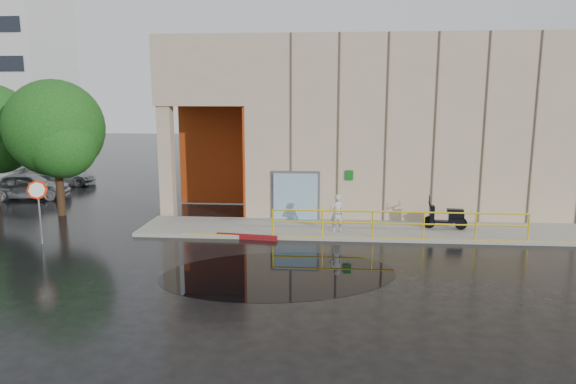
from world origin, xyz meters
name	(u,v)px	position (x,y,z in m)	size (l,w,h in m)	color
ground	(277,266)	(0.00, 0.00, 0.00)	(120.00, 120.00, 0.00)	black
sidewalk	(387,230)	(4.00, 4.50, 0.07)	(20.00, 3.00, 0.15)	gray
building	(398,120)	(5.10, 10.98, 4.21)	(20.00, 10.17, 8.00)	tan
guardrail	(398,224)	(4.25, 3.15, 0.68)	(9.56, 0.06, 1.03)	yellow
person	(337,213)	(1.96, 3.88, 0.90)	(0.55, 0.36, 1.50)	#BBBCC0
scooter	(446,210)	(6.34, 4.66, 0.91)	(1.75, 0.75, 1.33)	black
stop_sign	(38,197)	(-9.00, 1.80, 1.77)	(0.55, 0.53, 2.41)	slate
red_curb	(247,237)	(-1.50, 3.05, 0.09)	(2.40, 0.18, 0.18)	maroon
puddle	(279,274)	(0.13, -0.84, 0.00)	(7.29, 4.49, 0.01)	black
car_a	(28,186)	(-14.44, 10.04, 0.72)	(1.69, 4.21, 1.43)	#A3A5AA
car_c	(58,176)	(-15.00, 14.15, 0.63)	(1.77, 4.35, 1.26)	#A2A5A9
tree_near	(57,132)	(-10.52, 6.26, 3.84)	(4.34, 4.34, 6.18)	black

